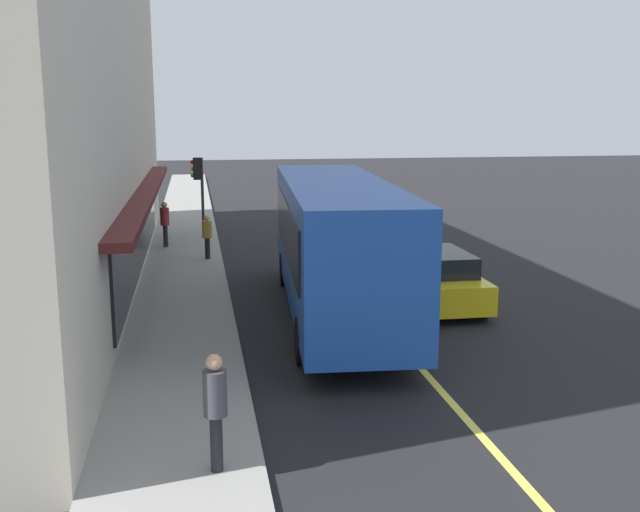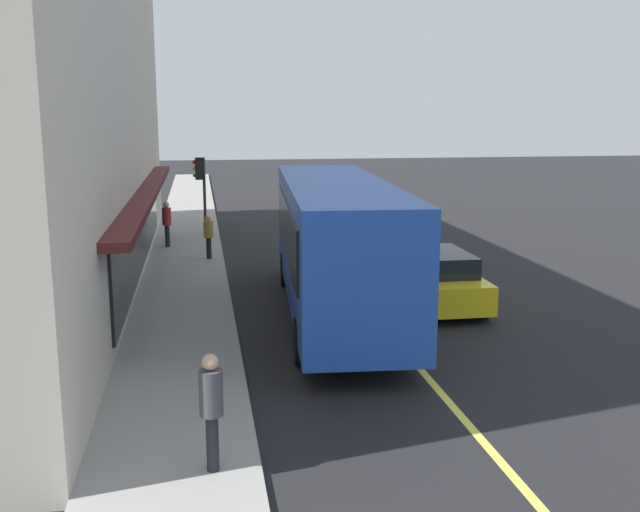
{
  "view_description": "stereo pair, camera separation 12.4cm",
  "coord_description": "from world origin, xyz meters",
  "views": [
    {
      "loc": [
        -20.59,
        4.5,
        5.22
      ],
      "look_at": [
        -2.63,
        1.4,
        1.6
      ],
      "focal_mm": 41.05,
      "sensor_mm": 36.0,
      "label": 1
    },
    {
      "loc": [
        -20.61,
        4.38,
        5.22
      ],
      "look_at": [
        -2.63,
        1.4,
        1.6
      ],
      "focal_mm": 41.05,
      "sensor_mm": 36.0,
      "label": 2
    }
  ],
  "objects": [
    {
      "name": "sidewalk",
      "position": [
        0.0,
        4.92,
        0.07
      ],
      "size": [
        80.0,
        2.62,
        0.15
      ],
      "primitive_type": "cube",
      "color": "gray",
      "rests_on": "ground"
    },
    {
      "name": "lane_centre_stripe",
      "position": [
        0.0,
        0.0,
        0.0
      ],
      "size": [
        36.0,
        0.16,
        0.01
      ],
      "primitive_type": "cube",
      "color": "#D8D14C",
      "rests_on": "ground"
    },
    {
      "name": "bus",
      "position": [
        -2.59,
        0.98,
        1.99
      ],
      "size": [
        11.28,
        3.27,
        3.5
      ],
      "color": "#1E4CAD",
      "rests_on": "ground"
    },
    {
      "name": "ground",
      "position": [
        0.0,
        0.0,
        0.0
      ],
      "size": [
        120.0,
        120.0,
        0.0
      ],
      "primitive_type": "plane",
      "color": "black"
    },
    {
      "name": "pedestrian_mid_block",
      "position": [
        7.33,
        5.63,
        1.19
      ],
      "size": [
        0.34,
        0.34,
        1.72
      ],
      "color": "black",
      "rests_on": "sidewalk"
    },
    {
      "name": "car_maroon",
      "position": [
        11.28,
        -2.61,
        0.74
      ],
      "size": [
        4.31,
        1.88,
        1.52
      ],
      "color": "maroon",
      "rests_on": "ground"
    },
    {
      "name": "car_yellow",
      "position": [
        -2.03,
        -1.92,
        0.74
      ],
      "size": [
        4.31,
        1.89,
        1.52
      ],
      "color": "yellow",
      "rests_on": "ground"
    },
    {
      "name": "pedestrian_at_corner",
      "position": [
        -10.78,
        4.31,
        1.2
      ],
      "size": [
        0.34,
        0.34,
        1.75
      ],
      "color": "black",
      "rests_on": "sidewalk"
    },
    {
      "name": "pedestrian_near_storefront",
      "position": [
        4.78,
        4.11,
        1.07
      ],
      "size": [
        0.34,
        0.34,
        1.54
      ],
      "color": "black",
      "rests_on": "sidewalk"
    },
    {
      "name": "traffic_light",
      "position": [
        9.92,
        4.33,
        2.53
      ],
      "size": [
        0.3,
        0.52,
        3.2
      ],
      "color": "#2D2D33",
      "rests_on": "sidewalk"
    }
  ]
}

